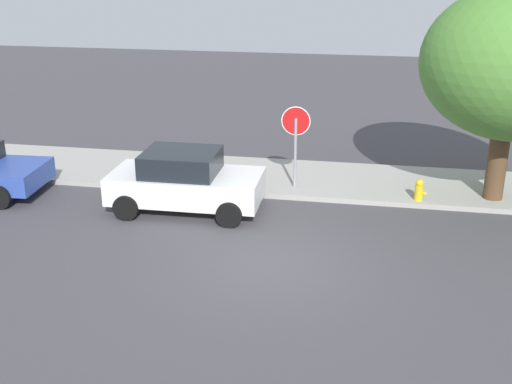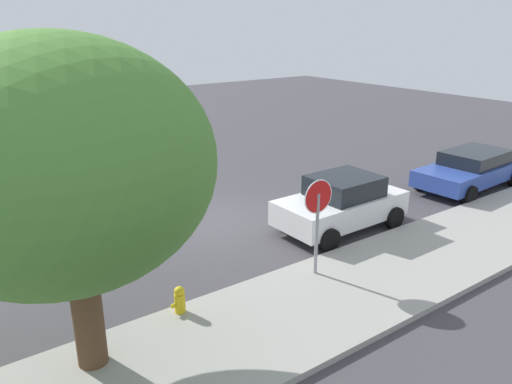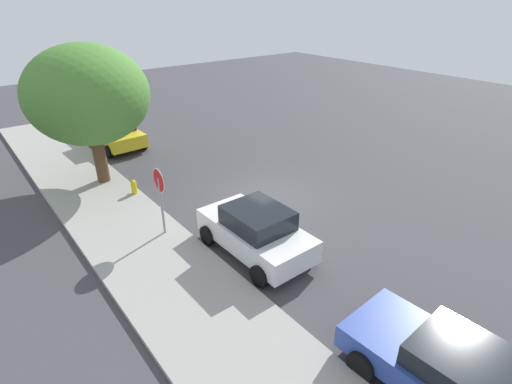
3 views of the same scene
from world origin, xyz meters
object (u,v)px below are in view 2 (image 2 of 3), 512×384
street_tree_near_corner (60,165)px  stop_sign (318,212)px  fire_hydrant (180,302)px  parked_car_white (341,203)px  parked_car_blue (471,169)px

street_tree_near_corner → stop_sign: bearing=-178.6°
stop_sign → fire_hydrant: bearing=-6.4°
fire_hydrant → stop_sign: bearing=173.6°
stop_sign → fire_hydrant: (3.34, -0.37, -1.31)m
street_tree_near_corner → fire_hydrant: (-2.07, -0.51, -3.34)m
parked_car_white → fire_hydrant: size_ratio=5.42×
stop_sign → street_tree_near_corner: bearing=1.4°
stop_sign → street_tree_near_corner: street_tree_near_corner is taller
fire_hydrant → parked_car_white: bearing=-166.6°
street_tree_near_corner → fire_hydrant: bearing=-166.3°
street_tree_near_corner → fire_hydrant: 3.96m
parked_car_white → fire_hydrant: parked_car_white is taller
parked_car_white → street_tree_near_corner: street_tree_near_corner is taller
stop_sign → street_tree_near_corner: (5.41, 0.13, 2.03)m
stop_sign → parked_car_blue: stop_sign is taller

